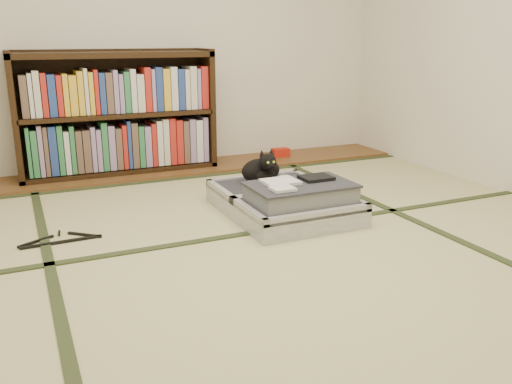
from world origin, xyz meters
name	(u,v)px	position (x,y,z in m)	size (l,w,h in m)	color
floor	(276,261)	(0.00, 0.00, 0.00)	(4.50, 4.50, 0.00)	#C1BB81
wood_strip	(166,170)	(0.00, 2.00, 0.01)	(4.00, 0.50, 0.02)	brown
red_item	(281,152)	(1.05, 2.03, 0.06)	(0.15, 0.09, 0.07)	red
tatami_borders	(237,229)	(0.00, 0.49, 0.00)	(4.00, 4.50, 0.01)	#2D381E
bookcase	(117,116)	(-0.34, 2.07, 0.45)	(1.49, 0.34, 0.96)	black
suitcase	(286,201)	(0.36, 0.60, 0.09)	(0.67, 0.89, 0.26)	silver
cat	(262,170)	(0.34, 0.90, 0.22)	(0.30, 0.30, 0.24)	black
cable_coil	(284,178)	(0.52, 0.94, 0.14)	(0.09, 0.09, 0.02)	white
hanger	(61,240)	(-0.92, 0.71, 0.01)	(0.42, 0.20, 0.01)	black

